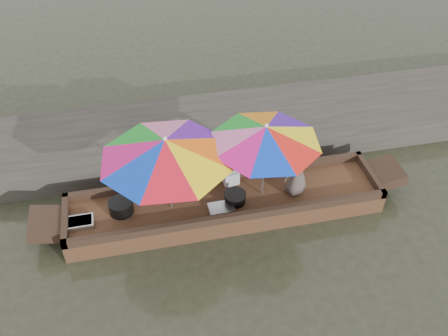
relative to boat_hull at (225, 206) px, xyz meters
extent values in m
plane|color=#272B1C|center=(0.00, 0.00, -0.17)|extent=(80.00, 80.00, 0.00)
cube|color=#2D2B26|center=(0.00, 2.20, 0.08)|extent=(22.00, 2.20, 0.50)
cube|color=#3C261A|center=(0.00, 0.00, 0.00)|extent=(5.68, 1.20, 0.35)
cylinder|color=black|center=(-1.84, 0.08, 0.29)|extent=(0.43, 0.43, 0.22)
cube|color=silver|center=(-2.54, -0.08, 0.22)|extent=(0.45, 0.31, 0.09)
cube|color=silver|center=(-0.12, -0.24, 0.21)|extent=(0.45, 0.31, 0.06)
cylinder|color=black|center=(0.16, -0.11, 0.26)|extent=(0.37, 0.37, 0.18)
cube|color=silver|center=(0.19, 0.41, 0.30)|extent=(0.31, 0.26, 0.26)
imported|color=#4C413B|center=(1.29, -0.06, 0.72)|extent=(0.64, 0.57, 1.09)
camera|label=1|loc=(-1.38, -6.28, 6.46)|focal=40.00mm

